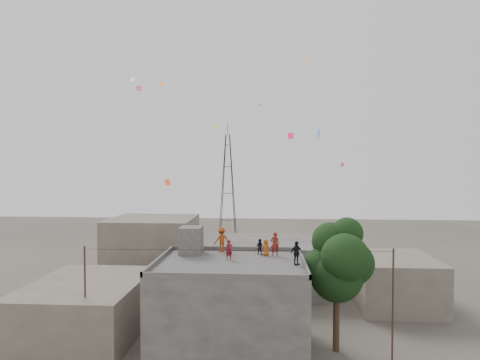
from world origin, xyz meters
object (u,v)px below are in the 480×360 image
object	(u,v)px
person_red_adult	(275,244)
person_dark_adult	(296,253)
transmission_tower	(228,188)
tree	(339,262)
stair_head_box	(191,240)

from	to	relation	value
person_red_adult	person_dark_adult	xyz separation A→B (m)	(1.36, -2.61, -0.07)
transmission_tower	person_red_adult	world-z (taller)	transmission_tower
transmission_tower	tree	bearing A→B (deg)	-73.91
person_dark_adult	stair_head_box	bearing A→B (deg)	124.95
person_red_adult	transmission_tower	bearing A→B (deg)	-80.28
person_dark_adult	person_red_adult	bearing A→B (deg)	83.94
transmission_tower	person_dark_adult	size ratio (longest dim) A/B	12.64
stair_head_box	transmission_tower	distance (m)	37.46
stair_head_box	person_dark_adult	xyz separation A→B (m)	(7.60, -3.00, -0.21)
stair_head_box	tree	size ratio (longest dim) A/B	0.22
tree	person_red_adult	distance (m)	4.70
tree	transmission_tower	world-z (taller)	transmission_tower
tree	transmission_tower	xyz separation A→B (m)	(-11.37, 39.40, 2.97)
tree	transmission_tower	distance (m)	41.12
tree	stair_head_box	bearing A→B (deg)	169.26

